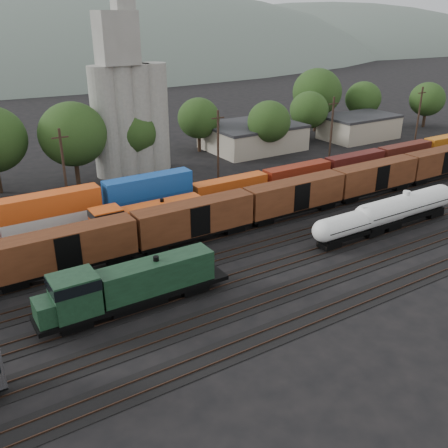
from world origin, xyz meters
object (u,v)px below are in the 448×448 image
orange_locomotive (141,218)px  grain_silo (129,107)px  green_locomotive (125,287)px  tank_car_a (362,221)px

orange_locomotive → grain_silo: size_ratio=0.60×
green_locomotive → grain_silo: bearing=66.5°
grain_silo → green_locomotive: bearing=-113.5°
tank_car_a → green_locomotive: bearing=-180.0°
green_locomotive → grain_silo: (17.86, 41.00, 8.49)m
green_locomotive → tank_car_a: 30.54m
orange_locomotive → grain_silo: grain_silo is taller
tank_car_a → grain_silo: 43.82m
green_locomotive → orange_locomotive: 17.03m
grain_silo → orange_locomotive: bearing=-110.7°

